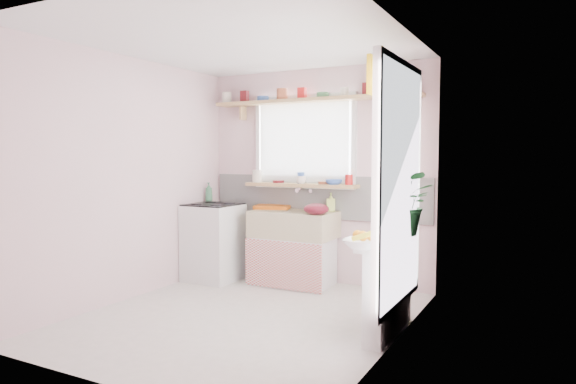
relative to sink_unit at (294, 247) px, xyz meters
The scene contains 19 objects.
room 1.31m from the sink_unit, 28.17° to the right, with size 3.20×3.20×3.20m.
sink_unit is the anchor object (origin of this frame).
cooker 0.98m from the sink_unit, 165.62° to the right, with size 0.58×0.58×0.93m.
radiator_ledge 1.82m from the sink_unit, 37.05° to the right, with size 0.22×0.95×0.78m.
windowsill 0.73m from the sink_unit, 90.00° to the left, with size 1.40×0.22×0.04m, color tan.
pine_shelf 1.70m from the sink_unit, 49.64° to the left, with size 2.52×0.24×0.04m, color tan.
shelf_crockery 1.78m from the sink_unit, 54.29° to the left, with size 2.47×0.11×0.12m.
sill_crockery 0.81m from the sink_unit, 90.00° to the left, with size 1.35×0.11×0.12m.
dish_tray 0.59m from the sink_unit, 157.09° to the left, with size 0.42×0.31×0.04m, color #D05E12.
colander 0.64m from the sink_unit, 27.29° to the right, with size 0.28×0.28×0.13m, color #570F1B.
jade_plant 1.75m from the sink_unit, 25.11° to the right, with size 0.52×0.45×0.58m, color #2A6A30.
fruit_bowl 2.06m from the sink_unit, 47.68° to the right, with size 0.30×0.30×0.07m, color silver.
herb_pot 1.72m from the sink_unit, 34.92° to the right, with size 0.11×0.07×0.21m, color #366227.
soap_bottle_sink 0.68m from the sink_unit, 28.84° to the left, with size 0.10×0.10×0.21m, color #CFE365.
sill_cup 0.78m from the sink_unit, 74.89° to the left, with size 0.11×0.11×0.09m, color white.
sill_bowl 0.89m from the sink_unit, 15.91° to the left, with size 0.19×0.19×0.06m, color #3861B8.
shelf_vase 2.04m from the sink_unit, 13.99° to the left, with size 0.15×0.15×0.16m, color #AF4F36.
cooker_bottle 1.32m from the sink_unit, behind, with size 0.09×0.09×0.24m, color #3A7550.
fruit 2.07m from the sink_unit, 47.44° to the right, with size 0.20×0.14×0.10m.
Camera 1 is at (2.51, -3.91, 1.48)m, focal length 32.00 mm.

